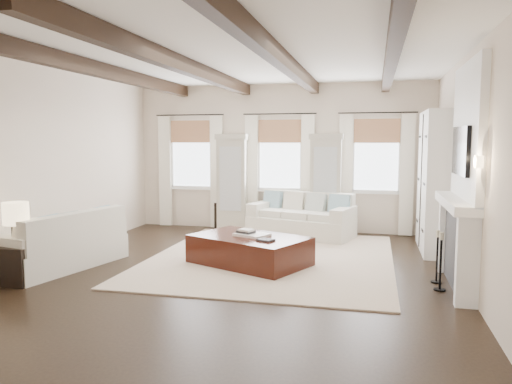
% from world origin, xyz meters
% --- Properties ---
extents(ground, '(7.50, 7.50, 0.00)m').
position_xyz_m(ground, '(0.00, 0.00, 0.00)').
color(ground, black).
rests_on(ground, ground).
extents(room_shell, '(6.54, 7.54, 3.22)m').
position_xyz_m(room_shell, '(0.75, 0.90, 1.89)').
color(room_shell, beige).
rests_on(room_shell, ground).
extents(area_rug, '(3.97, 4.63, 0.02)m').
position_xyz_m(area_rug, '(0.36, 1.05, 0.01)').
color(area_rug, beige).
rests_on(area_rug, ground).
extents(sofa_back, '(2.29, 1.50, 0.90)m').
position_xyz_m(sofa_back, '(0.58, 3.11, 0.36)').
color(sofa_back, silver).
rests_on(sofa_back, ground).
extents(sofa_left, '(1.37, 2.24, 0.89)m').
position_xyz_m(sofa_left, '(-2.68, -0.30, 0.36)').
color(sofa_left, silver).
rests_on(sofa_left, ground).
extents(ottoman, '(2.08, 1.75, 0.47)m').
position_xyz_m(ottoman, '(0.10, 0.55, 0.23)').
color(ottoman, black).
rests_on(ottoman, ground).
extents(tray, '(0.61, 0.55, 0.04)m').
position_xyz_m(tray, '(0.14, 0.58, 0.49)').
color(tray, white).
rests_on(tray, ottoman).
extents(book_lower, '(0.32, 0.29, 0.04)m').
position_xyz_m(book_lower, '(0.03, 0.60, 0.53)').
color(book_lower, '#262628').
rests_on(book_lower, tray).
extents(book_upper, '(0.27, 0.25, 0.03)m').
position_xyz_m(book_upper, '(0.05, 0.55, 0.56)').
color(book_upper, beige).
rests_on(book_upper, book_lower).
extents(book_loose, '(0.29, 0.26, 0.03)m').
position_xyz_m(book_loose, '(0.44, 0.24, 0.48)').
color(book_loose, '#262628').
rests_on(book_loose, ottoman).
extents(side_table_front, '(0.53, 0.53, 0.53)m').
position_xyz_m(side_table_front, '(-2.80, -1.17, 0.27)').
color(side_table_front, black).
rests_on(side_table_front, ground).
extents(lamp_front, '(0.35, 0.35, 0.60)m').
position_xyz_m(lamp_front, '(-2.80, -1.17, 0.94)').
color(lamp_front, black).
rests_on(lamp_front, side_table_front).
extents(side_table_back, '(0.39, 0.39, 0.58)m').
position_xyz_m(side_table_back, '(-1.28, 3.76, 0.29)').
color(side_table_back, black).
rests_on(side_table_back, ground).
extents(lamp_back, '(0.35, 0.35, 0.60)m').
position_xyz_m(lamp_back, '(-1.28, 3.76, 0.99)').
color(lamp_back, black).
rests_on(lamp_back, side_table_back).
extents(candlestick_near, '(0.16, 0.16, 0.78)m').
position_xyz_m(candlestick_near, '(2.90, -0.19, 0.32)').
color(candlestick_near, black).
rests_on(candlestick_near, ground).
extents(candlestick_far, '(0.15, 0.15, 0.74)m').
position_xyz_m(candlestick_far, '(2.90, 0.18, 0.31)').
color(candlestick_far, black).
rests_on(candlestick_far, ground).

